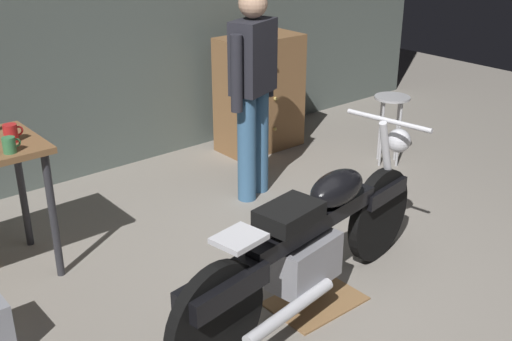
{
  "coord_description": "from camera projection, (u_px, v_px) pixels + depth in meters",
  "views": [
    {
      "loc": [
        -2.46,
        -2.2,
        2.27
      ],
      "look_at": [
        -0.05,
        0.7,
        0.65
      ],
      "focal_mm": 44.48,
      "sensor_mm": 36.0,
      "label": 1
    }
  ],
  "objects": [
    {
      "name": "ground_plane",
      "position": [
        335.0,
        300.0,
        3.89
      ],
      "size": [
        12.0,
        12.0,
        0.0
      ],
      "primitive_type": "plane",
      "color": "gray"
    },
    {
      "name": "motorcycle",
      "position": [
        312.0,
        240.0,
        3.67
      ],
      "size": [
        2.17,
        0.7,
        1.0
      ],
      "rotation": [
        0.0,
        0.0,
        0.16
      ],
      "color": "black",
      "rests_on": "ground_plane"
    },
    {
      "name": "person_standing",
      "position": [
        253.0,
        87.0,
        4.92
      ],
      "size": [
        0.54,
        0.34,
        1.67
      ],
      "rotation": [
        0.0,
        0.0,
        3.49
      ],
      "color": "#3D6790",
      "rests_on": "ground_plane"
    },
    {
      "name": "shop_stool",
      "position": [
        391.0,
        112.0,
        5.73
      ],
      "size": [
        0.32,
        0.32,
        0.64
      ],
      "color": "#B2B2B7",
      "rests_on": "ground_plane"
    },
    {
      "name": "wooden_dresser",
      "position": [
        260.0,
        93.0,
        6.08
      ],
      "size": [
        0.8,
        0.47,
        1.1
      ],
      "color": "brown",
      "rests_on": "ground_plane"
    },
    {
      "name": "drip_tray",
      "position": [
        315.0,
        301.0,
        3.87
      ],
      "size": [
        0.56,
        0.4,
        0.01
      ],
      "primitive_type": "cube",
      "color": "olive",
      "rests_on": "ground_plane"
    },
    {
      "name": "mug_green_speckled",
      "position": [
        10.0,
        145.0,
        3.69
      ],
      "size": [
        0.11,
        0.08,
        0.1
      ],
      "color": "#3D7F4C",
      "rests_on": "workbench"
    },
    {
      "name": "mug_red_diner",
      "position": [
        11.0,
        133.0,
        3.86
      ],
      "size": [
        0.12,
        0.08,
        0.11
      ],
      "color": "red",
      "rests_on": "workbench"
    }
  ]
}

